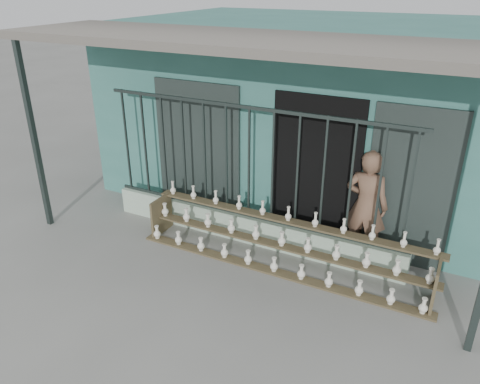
% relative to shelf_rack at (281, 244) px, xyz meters
% --- Properties ---
extents(ground, '(60.00, 60.00, 0.00)m').
position_rel_shelf_rack_xyz_m(ground, '(-0.73, -0.89, -0.36)').
color(ground, slate).
extents(workshop_building, '(7.40, 6.60, 3.21)m').
position_rel_shelf_rack_xyz_m(workshop_building, '(-0.73, 3.34, 1.26)').
color(workshop_building, '#346F65').
rests_on(workshop_building, ground).
extents(parapet_wall, '(5.00, 0.20, 0.45)m').
position_rel_shelf_rack_xyz_m(parapet_wall, '(-0.73, 0.41, -0.13)').
color(parapet_wall, '#A9C5AA').
rests_on(parapet_wall, ground).
extents(security_fence, '(5.00, 0.04, 1.80)m').
position_rel_shelf_rack_xyz_m(security_fence, '(-0.73, 0.41, 0.99)').
color(security_fence, '#283330').
rests_on(security_fence, parapet_wall).
extents(shelf_rack, '(4.50, 0.68, 0.85)m').
position_rel_shelf_rack_xyz_m(shelf_rack, '(0.00, 0.00, 0.00)').
color(shelf_rack, brown).
rests_on(shelf_rack, ground).
extents(elderly_woman, '(0.66, 0.45, 1.74)m').
position_rel_shelf_rack_xyz_m(elderly_woman, '(1.01, 0.77, 0.51)').
color(elderly_woman, brown).
rests_on(elderly_woman, ground).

